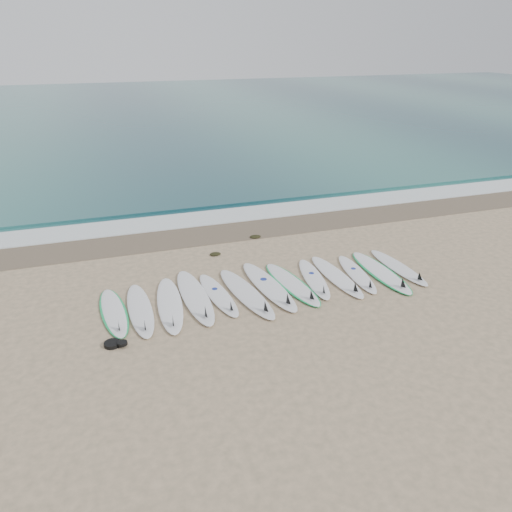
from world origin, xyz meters
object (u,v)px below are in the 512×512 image
object	(u,v)px
surfboard_0	(114,312)
leash_coil	(114,344)
surfboard_12	(399,268)
surfboard_6	(270,286)

from	to	relation	value
surfboard_0	leash_coil	distance (m)	1.29
surfboard_0	surfboard_12	world-z (taller)	surfboard_12
leash_coil	surfboard_6	bearing A→B (deg)	19.27
surfboard_0	leash_coil	bearing A→B (deg)	-97.55
surfboard_0	surfboard_6	distance (m)	3.71
leash_coil	surfboard_12	bearing A→B (deg)	9.71
surfboard_12	surfboard_0	bearing A→B (deg)	177.39
surfboard_6	leash_coil	bearing A→B (deg)	-166.11
surfboard_0	leash_coil	xyz separation A→B (m)	(-0.07, -1.28, 0.00)
surfboard_12	leash_coil	xyz separation A→B (m)	(-7.43, -1.27, -0.00)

